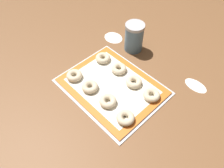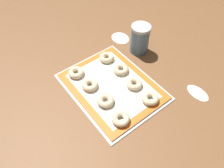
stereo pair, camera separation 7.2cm
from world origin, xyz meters
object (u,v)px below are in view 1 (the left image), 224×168
(baking_tray, at_px, (112,87))
(bagel_front_mid_right, at_px, (108,101))
(bagel_front_far_right, at_px, (125,118))
(bagel_front_far_left, at_px, (74,76))
(bagel_back_mid_left, at_px, (119,69))
(flour_canister, at_px, (134,37))
(bagel_back_far_left, at_px, (103,58))
(bagel_back_far_right, at_px, (152,95))
(bagel_back_mid_right, at_px, (134,82))
(bagel_front_mid_left, at_px, (90,87))

(baking_tray, height_order, bagel_front_mid_right, bagel_front_mid_right)
(bagel_front_far_right, bearing_deg, bagel_front_far_left, -178.49)
(bagel_front_far_right, bearing_deg, bagel_front_mid_right, 177.39)
(bagel_back_mid_left, bearing_deg, bagel_front_far_left, -121.91)
(flour_canister, bearing_deg, baking_tray, -66.78)
(bagel_back_far_left, height_order, bagel_back_far_right, same)
(bagel_front_far_left, bearing_deg, flour_canister, 82.94)
(bagel_front_far_right, xyz_separation_m, bagel_back_mid_left, (-0.22, 0.18, 0.00))
(bagel_front_far_right, height_order, bagel_back_far_left, same)
(baking_tray, xyz_separation_m, bagel_back_far_left, (-0.16, 0.09, 0.02))
(baking_tray, relative_size, bagel_back_far_right, 6.06)
(baking_tray, bearing_deg, bagel_back_mid_right, 53.14)
(bagel_back_far_left, bearing_deg, bagel_front_mid_left, -59.92)
(bagel_back_mid_left, bearing_deg, bagel_back_mid_right, -5.06)
(bagel_front_mid_left, xyz_separation_m, bagel_back_far_left, (-0.10, 0.18, 0.00))
(bagel_front_mid_left, height_order, bagel_back_mid_left, same)
(bagel_front_mid_right, distance_m, bagel_back_mid_right, 0.17)
(bagel_front_far_left, relative_size, bagel_back_far_right, 1.00)
(baking_tray, bearing_deg, bagel_back_mid_left, 117.15)
(bagel_front_mid_left, xyz_separation_m, bagel_back_mid_right, (0.12, 0.17, 0.00))
(bagel_front_far_left, height_order, flour_canister, flour_canister)
(bagel_front_far_right, relative_size, bagel_back_mid_left, 1.00)
(bagel_front_mid_right, bearing_deg, baking_tray, 125.56)
(bagel_back_mid_left, bearing_deg, bagel_back_far_left, -177.03)
(bagel_back_far_right, relative_size, flour_canister, 0.49)
(bagel_front_mid_right, bearing_deg, bagel_front_far_left, -176.42)
(flour_canister, bearing_deg, bagel_back_mid_right, -46.89)
(baking_tray, relative_size, flour_canister, 2.96)
(bagel_back_far_left, xyz_separation_m, bagel_back_far_right, (0.33, -0.00, 0.00))
(bagel_back_mid_right, bearing_deg, bagel_back_far_right, 0.14)
(bagel_front_mid_left, bearing_deg, bagel_front_mid_right, 2.29)
(bagel_front_mid_right, relative_size, flour_canister, 0.49)
(bagel_front_mid_right, distance_m, flour_canister, 0.41)
(bagel_back_mid_left, distance_m, bagel_back_far_right, 0.22)
(bagel_back_far_left, height_order, bagel_back_mid_left, same)
(bagel_back_mid_left, relative_size, bagel_back_far_right, 1.00)
(bagel_back_mid_left, bearing_deg, flour_canister, 111.14)
(bagel_front_far_right, xyz_separation_m, bagel_back_far_left, (-0.33, 0.18, 0.00))
(bagel_front_far_right, bearing_deg, flour_canister, 128.53)
(bagel_front_far_right, distance_m, bagel_back_far_right, 0.17)
(bagel_back_mid_left, height_order, bagel_back_far_right, same)
(bagel_front_far_left, xyz_separation_m, bagel_back_far_right, (0.34, 0.18, 0.00))
(baking_tray, distance_m, bagel_back_mid_left, 0.11)
(bagel_back_mid_right, bearing_deg, bagel_front_mid_left, -125.57)
(bagel_back_mid_right, relative_size, bagel_back_far_right, 1.00)
(baking_tray, xyz_separation_m, bagel_back_mid_left, (-0.05, 0.09, 0.02))
(bagel_back_far_right, bearing_deg, flour_canister, 146.23)
(bagel_back_far_right, bearing_deg, bagel_front_mid_left, -143.48)
(bagel_back_mid_right, distance_m, flour_canister, 0.28)
(bagel_front_mid_right, bearing_deg, bagel_back_mid_right, 88.46)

